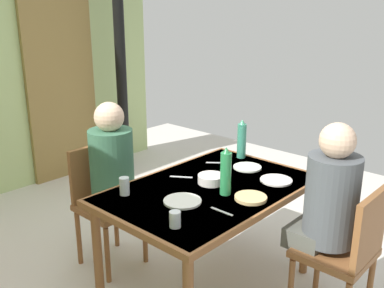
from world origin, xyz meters
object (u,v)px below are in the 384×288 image
(chair_near_diner, at_px, (347,250))
(water_bottle_green_near, at_px, (242,140))
(chair_far_diner, at_px, (104,198))
(water_bottle_green_far, at_px, (226,172))
(person_near_diner, at_px, (329,197))
(serving_bowl_center, at_px, (211,179))
(person_far_diner, at_px, (113,165))
(dining_table, at_px, (210,198))

(chair_near_diner, relative_size, water_bottle_green_near, 2.98)
(chair_far_diner, height_order, water_bottle_green_far, water_bottle_green_far)
(chair_near_diner, height_order, person_near_diner, person_near_diner)
(water_bottle_green_far, bearing_deg, serving_bowl_center, 67.07)
(person_far_diner, height_order, serving_bowl_center, person_far_diner)
(water_bottle_green_far, bearing_deg, dining_table, 82.22)
(dining_table, xyz_separation_m, person_far_diner, (-0.24, 0.66, 0.12))
(person_near_diner, bearing_deg, water_bottle_green_near, 69.27)
(chair_far_diner, relative_size, serving_bowl_center, 5.12)
(chair_far_diner, height_order, person_near_diner, person_near_diner)
(chair_near_diner, bearing_deg, person_near_diner, 90.00)
(chair_near_diner, bearing_deg, person_far_diner, 109.09)
(water_bottle_green_near, relative_size, water_bottle_green_far, 0.99)
(chair_near_diner, height_order, chair_far_diner, same)
(chair_near_diner, relative_size, water_bottle_green_far, 2.94)
(chair_far_diner, bearing_deg, person_far_diner, 90.00)
(dining_table, height_order, person_far_diner, person_far_diner)
(person_far_diner, relative_size, water_bottle_green_near, 2.64)
(person_near_diner, height_order, serving_bowl_center, person_near_diner)
(dining_table, xyz_separation_m, person_near_diner, (0.27, -0.66, 0.12))
(water_bottle_green_near, distance_m, water_bottle_green_far, 0.69)
(chair_far_diner, bearing_deg, water_bottle_green_near, 143.76)
(person_far_diner, bearing_deg, water_bottle_green_far, 105.28)
(dining_table, relative_size, person_far_diner, 1.75)
(person_far_diner, xyz_separation_m, water_bottle_green_near, (0.83, -0.47, 0.09))
(person_near_diner, bearing_deg, person_far_diner, 110.89)
(chair_far_diner, xyz_separation_m, person_near_diner, (0.51, -1.46, 0.28))
(water_bottle_green_near, xyz_separation_m, serving_bowl_center, (-0.54, -0.16, -0.11))
(water_bottle_green_far, distance_m, serving_bowl_center, 0.22)
(chair_far_diner, distance_m, water_bottle_green_far, 1.03)
(dining_table, bearing_deg, water_bottle_green_near, 17.94)
(water_bottle_green_far, bearing_deg, person_far_diner, 105.28)
(person_near_diner, xyz_separation_m, water_bottle_green_far, (-0.29, 0.52, 0.10))
(dining_table, bearing_deg, chair_far_diner, 106.57)
(chair_far_diner, distance_m, water_bottle_green_near, 1.09)
(dining_table, height_order, water_bottle_green_far, water_bottle_green_far)
(chair_near_diner, distance_m, person_far_diner, 1.57)
(dining_table, xyz_separation_m, chair_near_diner, (0.27, -0.80, -0.17))
(chair_far_diner, distance_m, person_near_diner, 1.57)
(chair_far_diner, xyz_separation_m, serving_bowl_center, (0.29, -0.76, 0.27))
(chair_near_diner, bearing_deg, water_bottle_green_near, 71.93)
(chair_near_diner, xyz_separation_m, water_bottle_green_near, (0.32, 0.99, 0.38))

